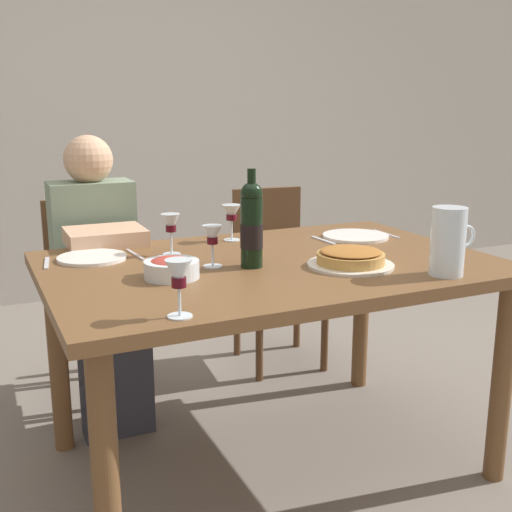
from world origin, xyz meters
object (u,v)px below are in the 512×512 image
dinner_plate_left_setting (92,258)px  chair_left (91,284)px  water_pitcher (448,245)px  salad_bowl (172,267)px  diner_left (100,271)px  baked_tart (351,258)px  wine_glass_left_diner (171,225)px  chair_right (274,264)px  wine_glass_spare (179,277)px  wine_bottle (252,225)px  wine_glass_centre (231,214)px  dining_table (271,287)px  wine_glass_right_diner (212,237)px  dinner_plate_right_setting (355,236)px

dinner_plate_left_setting → chair_left: 0.69m
water_pitcher → dinner_plate_left_setting: 1.18m
salad_bowl → dinner_plate_left_setting: 0.39m
dinner_plate_left_setting → diner_left: size_ratio=0.20×
baked_tart → dinner_plate_left_setting: bearing=148.7°
salad_bowl → wine_glass_left_diner: bearing=72.7°
salad_bowl → chair_right: bearing=49.0°
salad_bowl → wine_glass_spare: wine_glass_spare is taller
wine_bottle → water_pitcher: wine_bottle is taller
water_pitcher → baked_tart: size_ratio=0.75×
salad_bowl → wine_glass_centre: bearing=48.7°
salad_bowl → diner_left: size_ratio=0.15×
dining_table → wine_glass_left_diner: 0.41m
diner_left → dinner_plate_left_setting: bearing=76.9°
baked_tart → chair_right: (0.25, 1.07, -0.29)m
water_pitcher → wine_glass_right_diner: (-0.62, 0.40, 0.00)m
wine_glass_left_diner → dinner_plate_left_setting: 0.29m
wine_glass_right_diner → dinner_plate_right_setting: 0.72m
baked_tart → diner_left: bearing=127.7°
chair_left → chair_right: same height
chair_left → wine_glass_right_diner: bearing=105.7°
baked_tart → diner_left: (-0.66, 0.85, -0.17)m
wine_bottle → wine_glass_left_diner: (-0.19, 0.28, -0.03)m
dining_table → salad_bowl: salad_bowl is taller
dining_table → dinner_plate_left_setting: bearing=152.7°
dinner_plate_left_setting → salad_bowl: bearing=-63.1°
salad_bowl → dinner_plate_right_setting: bearing=17.8°
wine_bottle → wine_glass_spare: (-0.37, -0.38, -0.04)m
chair_right → wine_glass_centre: bearing=54.5°
wine_bottle → dinner_plate_left_setting: size_ratio=1.36×
chair_left → dinner_plate_left_setting: bearing=81.8°
dinner_plate_left_setting → chair_right: (1.00, 0.61, -0.27)m
wine_glass_right_diner → dinner_plate_left_setting: bearing=141.4°
wine_glass_right_diner → baked_tart: bearing=-24.3°
wine_bottle → wine_glass_spare: 0.54m
wine_glass_left_diner → chair_left: (-0.17, 0.67, -0.37)m
wine_glass_left_diner → dinner_plate_right_setting: size_ratio=0.56×
dining_table → diner_left: 0.81m
wine_glass_spare → dinner_plate_left_setting: bearing=96.7°
dining_table → diner_left: bearing=123.8°
wine_glass_centre → diner_left: 0.61m
diner_left → chair_right: (0.91, 0.22, -0.12)m
wine_glass_right_diner → salad_bowl: bearing=-155.2°
baked_tart → dinner_plate_right_setting: size_ratio=1.09×
wine_glass_right_diner → dinner_plate_right_setting: wine_glass_right_diner is taller
dining_table → wine_glass_right_diner: wine_glass_right_diner is taller
diner_left → wine_glass_right_diner: bearing=110.9°
water_pitcher → wine_glass_centre: (-0.41, 0.76, 0.01)m
water_pitcher → dinner_plate_right_setting: size_ratio=0.81×
dinner_plate_right_setting → salad_bowl: bearing=-162.2°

